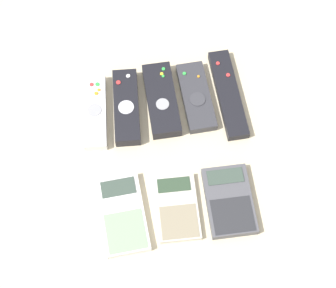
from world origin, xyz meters
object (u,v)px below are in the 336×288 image
remote_0 (95,112)px  calculator_1 (176,208)px  remote_2 (161,100)px  remote_3 (196,97)px  calculator_2 (229,201)px  remote_1 (126,107)px  calculator_0 (123,214)px  remote_4 (228,94)px

remote_0 → calculator_1: 0.25m
remote_2 → remote_3: 0.07m
remote_0 → calculator_2: size_ratio=1.22×
remote_1 → calculator_2: 0.27m
remote_2 → remote_3: size_ratio=1.04×
remote_0 → remote_3: (0.20, 0.01, -0.00)m
remote_1 → calculator_0: (-0.03, -0.22, -0.00)m
remote_3 → remote_0: bearing=179.7°
calculator_0 → remote_1: bearing=78.9°
remote_3 → calculator_1: 0.23m
remote_2 → remote_3: bearing=-1.4°
remote_4 → remote_0: bearing=179.3°
remote_4 → calculator_1: size_ratio=1.58×
remote_0 → remote_4: size_ratio=0.81×
remote_3 → calculator_0: remote_3 is taller
calculator_0 → remote_3: bearing=49.5°
calculator_1 → calculator_0: bearing=-178.3°
remote_3 → calculator_1: (-0.07, -0.22, -0.00)m
remote_2 → calculator_2: 0.24m
remote_0 → remote_2: 0.13m
remote_0 → remote_2: size_ratio=1.01×
remote_2 → calculator_0: remote_2 is taller
remote_1 → calculator_0: bearing=-94.2°
remote_1 → calculator_0: remote_1 is taller
remote_0 → calculator_1: remote_0 is taller
remote_2 → calculator_2: remote_2 is taller
remote_0 → calculator_1: size_ratio=1.28×
remote_4 → calculator_2: size_ratio=1.50×
remote_3 → remote_1: bearing=-180.0°
remote_3 → calculator_0: (-0.17, -0.22, -0.00)m
remote_1 → calculator_1: size_ratio=1.29×
calculator_2 → calculator_0: bearing=180.0°
remote_3 → calculator_0: 0.28m
remote_1 → remote_4: bearing=4.5°
remote_1 → calculator_2: remote_1 is taller
remote_1 → calculator_2: bearing=-49.5°
remote_1 → calculator_2: (0.17, -0.22, -0.00)m
remote_0 → calculator_2: 0.31m
remote_0 → calculator_0: bearing=-77.4°
calculator_1 → remote_4: bearing=59.9°
remote_2 → calculator_0: (-0.10, -0.22, -0.00)m
remote_1 → remote_3: 0.14m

